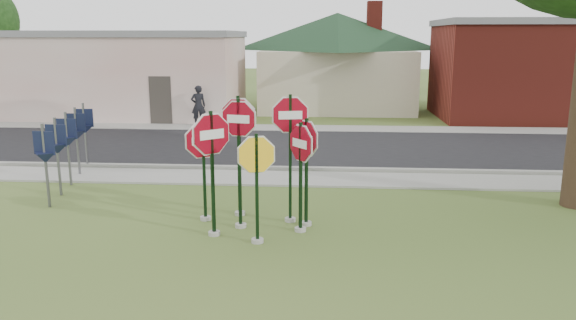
# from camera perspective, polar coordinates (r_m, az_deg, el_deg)

# --- Properties ---
(ground) EXTENTS (120.00, 120.00, 0.00)m
(ground) POSITION_cam_1_polar(r_m,az_deg,el_deg) (10.71, -4.62, -9.34)
(ground) COLOR #3F5921
(ground) RESTS_ON ground
(sidewalk_near) EXTENTS (60.00, 1.60, 0.06)m
(sidewalk_near) POSITION_cam_1_polar(r_m,az_deg,el_deg) (15.89, -1.65, -1.87)
(sidewalk_near) COLOR gray
(sidewalk_near) RESTS_ON ground
(road) EXTENTS (60.00, 7.00, 0.04)m
(road) POSITION_cam_1_polar(r_m,az_deg,el_deg) (20.27, -0.38, 1.26)
(road) COLOR black
(road) RESTS_ON ground
(sidewalk_far) EXTENTS (60.00, 1.60, 0.06)m
(sidewalk_far) POSITION_cam_1_polar(r_m,az_deg,el_deg) (24.49, 0.41, 3.25)
(sidewalk_far) COLOR gray
(sidewalk_far) RESTS_ON ground
(curb) EXTENTS (60.00, 0.20, 0.14)m
(curb) POSITION_cam_1_polar(r_m,az_deg,el_deg) (16.85, -1.31, -0.89)
(curb) COLOR gray
(curb) RESTS_ON ground
(stop_sign_center) EXTENTS (1.02, 0.24, 2.84)m
(stop_sign_center) POSITION_cam_1_polar(r_m,az_deg,el_deg) (11.57, -4.98, 1.53)
(stop_sign_center) COLOR #99978F
(stop_sign_center) RESTS_ON ground
(stop_sign_yellow) EXTENTS (0.98, 0.30, 2.27)m
(stop_sign_yellow) POSITION_cam_1_polar(r_m,az_deg,el_deg) (10.76, -3.20, -1.57)
(stop_sign_yellow) COLOR #99978F
(stop_sign_yellow) RESTS_ON ground
(stop_sign_left) EXTENTS (0.87, 0.80, 2.67)m
(stop_sign_left) POSITION_cam_1_polar(r_m,az_deg,el_deg) (11.18, -7.74, 0.57)
(stop_sign_left) COLOR #99978F
(stop_sign_left) RESTS_ON ground
(stop_sign_right) EXTENTS (0.66, 0.85, 2.39)m
(stop_sign_right) POSITION_cam_1_polar(r_m,az_deg,el_deg) (11.36, 1.30, -0.27)
(stop_sign_right) COLOR #99978F
(stop_sign_right) RESTS_ON ground
(stop_sign_back_right) EXTENTS (1.07, 0.24, 2.89)m
(stop_sign_back_right) POSITION_cam_1_polar(r_m,az_deg,el_deg) (11.90, 0.23, 2.12)
(stop_sign_back_right) COLOR #99978F
(stop_sign_back_right) RESTS_ON ground
(stop_sign_back_left) EXTENTS (1.06, 0.24, 2.81)m
(stop_sign_back_left) POSITION_cam_1_polar(r_m,az_deg,el_deg) (12.40, -5.04, 2.22)
(stop_sign_back_left) COLOR #99978F
(stop_sign_back_left) RESTS_ON ground
(stop_sign_far_right) EXTENTS (0.64, 0.85, 2.42)m
(stop_sign_far_right) POSITION_cam_1_polar(r_m,az_deg,el_deg) (11.72, 1.89, 0.22)
(stop_sign_far_right) COLOR #99978F
(stop_sign_far_right) RESTS_ON ground
(stop_sign_far_left) EXTENTS (0.98, 0.51, 2.33)m
(stop_sign_far_left) POSITION_cam_1_polar(r_m,az_deg,el_deg) (12.22, -8.57, 0.30)
(stop_sign_far_left) COLOR #99978F
(stop_sign_far_left) RESTS_ON ground
(route_sign_row) EXTENTS (1.43, 4.63, 2.00)m
(route_sign_row) POSITION_cam_1_polar(r_m,az_deg,el_deg) (16.15, -21.49, 1.83)
(route_sign_row) COLOR #59595E
(route_sign_row) RESTS_ON ground
(building_stucco) EXTENTS (12.20, 6.20, 4.20)m
(building_stucco) POSITION_cam_1_polar(r_m,az_deg,el_deg) (29.81, -16.83, 8.48)
(building_stucco) COLOR silver
(building_stucco) RESTS_ON ground
(building_house) EXTENTS (11.60, 11.60, 6.20)m
(building_house) POSITION_cam_1_polar(r_m,az_deg,el_deg) (31.82, 5.02, 11.89)
(building_house) COLOR #C2B79A
(building_house) RESTS_ON ground
(building_brick) EXTENTS (10.20, 6.20, 4.75)m
(building_brick) POSITION_cam_1_polar(r_m,az_deg,el_deg) (30.22, 24.60, 8.43)
(building_brick) COLOR maroon
(building_brick) RESTS_ON ground
(pedestrian) EXTENTS (0.76, 0.62, 1.78)m
(pedestrian) POSITION_cam_1_polar(r_m,az_deg,el_deg) (25.24, -9.09, 5.49)
(pedestrian) COLOR black
(pedestrian) RESTS_ON sidewalk_far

